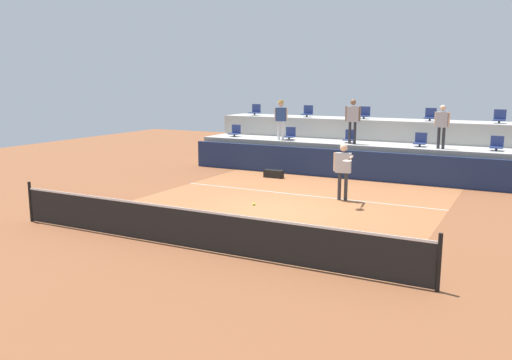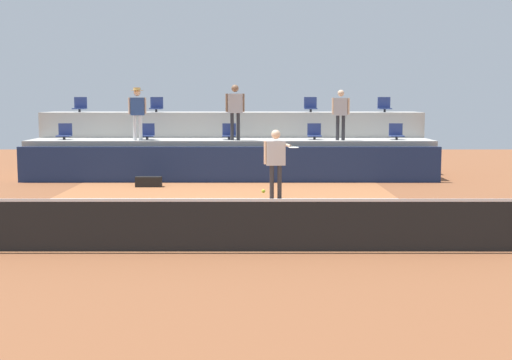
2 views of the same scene
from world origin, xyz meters
name	(u,v)px [view 2 (image 2 of 2)]	position (x,y,z in m)	size (l,w,h in m)	color
ground_plane	(222,214)	(0.00, 0.00, 0.00)	(40.00, 40.00, 0.00)	brown
court_inner_paint	(224,207)	(0.00, 1.00, 0.00)	(9.00, 10.00, 0.01)	#A36038
court_service_line	(227,199)	(0.00, 2.40, 0.01)	(9.00, 0.06, 0.00)	silver
tennis_net	(209,223)	(0.00, -4.00, 0.50)	(10.48, 0.08, 1.07)	black
sponsor_backboard	(232,165)	(0.00, 6.00, 0.55)	(13.00, 0.16, 1.10)	navy
seating_tier_lower	(233,159)	(0.00, 7.30, 0.62)	(13.00, 1.80, 1.25)	#ADAAA3
seating_tier_upper	(235,142)	(0.00, 9.10, 1.05)	(13.00, 1.80, 2.10)	#ADAAA3
stadium_chair_lower_far_left	(67,133)	(-5.37, 7.23, 1.46)	(0.44, 0.40, 0.52)	#2D2D33
stadium_chair_lower_left	(150,133)	(-2.69, 7.23, 1.46)	(0.44, 0.40, 0.52)	#2D2D33
stadium_chair_lower_center	(232,133)	(-0.05, 7.23, 1.46)	(0.44, 0.40, 0.52)	#2D2D33
stadium_chair_lower_right	(317,133)	(2.71, 7.23, 1.46)	(0.44, 0.40, 0.52)	#2D2D33
stadium_chair_lower_far_right	(399,133)	(5.36, 7.23, 1.46)	(0.44, 0.40, 0.52)	#2D2D33
stadium_chair_upper_far_left	(83,106)	(-5.29, 9.03, 2.31)	(0.44, 0.40, 0.52)	#2D2D33
stadium_chair_upper_left	(159,106)	(-2.64, 9.03, 2.31)	(0.44, 0.40, 0.52)	#2D2D33
stadium_chair_upper_center	(234,106)	(-0.01, 9.03, 2.31)	(0.44, 0.40, 0.52)	#2D2D33
stadium_chair_upper_right	(313,106)	(2.71, 9.03, 2.31)	(0.44, 0.40, 0.52)	#2D2D33
stadium_chair_upper_far_right	(387,106)	(5.28, 9.03, 2.31)	(0.44, 0.40, 0.52)	#2D2D33
tennis_player	(279,157)	(1.34, 2.27, 1.10)	(0.87, 1.20, 1.79)	#2D2D33
spectator_with_hat	(140,108)	(-2.94, 6.85, 2.26)	(0.57, 0.44, 1.67)	white
spectator_in_white	(238,107)	(0.16, 6.85, 2.32)	(0.61, 0.26, 1.75)	#2D2D33
spectator_leaning_on_rail	(343,110)	(3.50, 6.85, 2.20)	(0.57, 0.26, 1.59)	#2D2D33
tennis_ball	(266,191)	(0.96, -2.95, 0.91)	(0.07, 0.07, 0.07)	#CCE033
equipment_bag	(151,182)	(-2.32, 4.89, 0.15)	(0.76, 0.28, 0.30)	black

